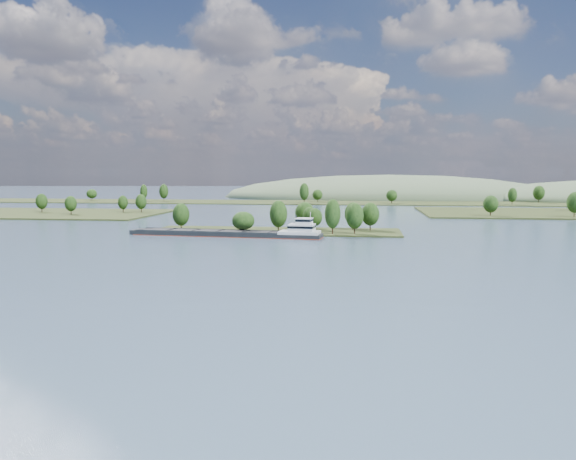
# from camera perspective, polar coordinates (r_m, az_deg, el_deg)

# --- Properties ---
(ground) EXTENTS (1800.00, 1800.00, 0.00)m
(ground) POSITION_cam_1_polar(r_m,az_deg,el_deg) (168.64, -4.33, -2.32)
(ground) COLOR #3B4F67
(ground) RESTS_ON ground
(tree_island) EXTENTS (100.00, 33.12, 14.62)m
(tree_island) POSITION_cam_1_polar(r_m,az_deg,el_deg) (225.45, 0.29, 0.75)
(tree_island) COLOR #242D14
(tree_island) RESTS_ON ground
(back_shoreline) EXTENTS (900.00, 60.00, 16.68)m
(back_shoreline) POSITION_cam_1_polar(r_m,az_deg,el_deg) (444.46, 3.98, 2.84)
(back_shoreline) COLOR #242D14
(back_shoreline) RESTS_ON ground
(hill_west) EXTENTS (320.00, 160.00, 44.00)m
(hill_west) POSITION_cam_1_polar(r_m,az_deg,el_deg) (544.53, 10.17, 3.24)
(hill_west) COLOR #42543A
(hill_west) RESTS_ON ground
(cargo_barge) EXTENTS (75.32, 16.31, 10.12)m
(cargo_barge) POSITION_cam_1_polar(r_m,az_deg,el_deg) (212.26, -5.10, -0.30)
(cargo_barge) COLOR black
(cargo_barge) RESTS_ON ground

